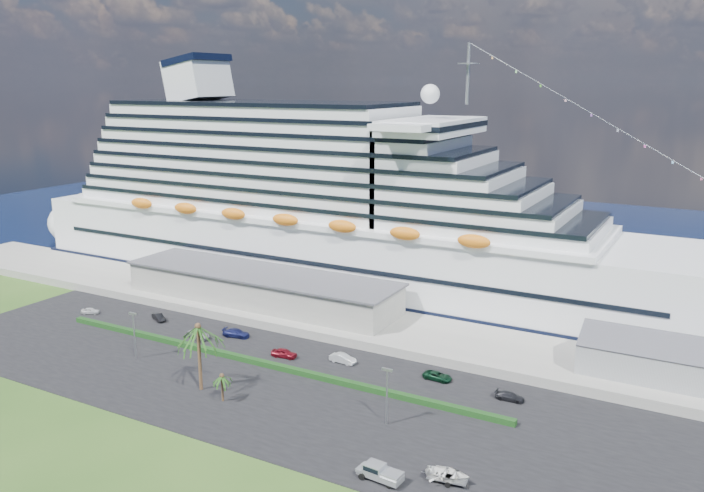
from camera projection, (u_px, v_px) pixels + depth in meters
The scene contains 22 objects.
ground at pixel (236, 415), 98.06m from camera, with size 420.00×420.00×0.00m, color #2A4D19.
asphalt_lot at pixel (280, 386), 107.41m from camera, with size 140.00×38.00×0.12m, color black.
wharf at pixel (366, 325), 131.90m from camera, with size 240.00×20.00×1.80m, color gray.
water at pixel (504, 238), 208.70m from camera, with size 420.00×160.00×0.02m, color black.
cruise_ship at pixel (333, 214), 158.74m from camera, with size 191.00×38.00×54.00m.
terminal_building at pixel (260, 286), 142.68m from camera, with size 61.00×15.00×6.30m.
port_shed at pixel (662, 360), 106.64m from camera, with size 24.00×12.31×7.37m.
hedge at pixel (258, 362), 115.31m from camera, with size 88.00×1.10×0.90m, color black.
lamp_post_left at pixel (134, 330), 116.78m from camera, with size 1.60×0.35×8.27m.
lamp_post_right at pixel (387, 389), 94.22m from camera, with size 1.60×0.35×8.27m.
palm_tall at pixel (198, 334), 104.01m from camera, with size 8.82×8.82×11.13m.
palm_short at pixel (222, 379), 101.45m from camera, with size 3.53×3.53×4.56m.
parked_car_0 at pixel (90, 311), 140.45m from camera, with size 1.48×3.68×1.25m, color silver.
parked_car_1 at pixel (159, 317), 136.47m from camera, with size 1.47×4.21×1.39m, color black.
parked_car_2 at pixel (198, 335), 127.08m from camera, with size 2.37×5.13×1.43m, color gray.
parked_car_3 at pixel (236, 333), 127.70m from camera, with size 2.11×5.20×1.51m, color #171C51.
parked_car_4 at pixel (284, 353), 118.24m from camera, with size 1.83×4.56×1.55m, color maroon.
parked_car_5 at pixel (343, 358), 115.96m from camera, with size 1.62×4.66×1.53m, color silver.
parked_car_6 at pixel (438, 376), 109.36m from camera, with size 2.16×4.68×1.30m, color black.
parked_car_7 at pixel (510, 396), 102.35m from camera, with size 1.77×4.36×1.27m, color black.
pickup_truck at pixel (379, 472), 81.73m from camera, with size 5.79×2.51×1.99m.
boat_trailer at pixel (447, 474), 81.16m from camera, with size 6.16×4.47×1.71m.
Camera 1 is at (57.83, -70.48, 46.56)m, focal length 35.00 mm.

